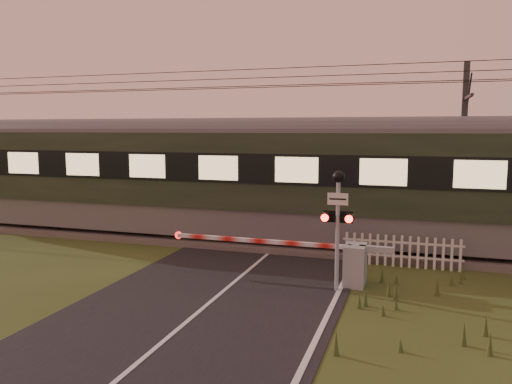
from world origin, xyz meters
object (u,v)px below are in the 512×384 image
(crossing_signal, at_px, (338,209))
(boom_gate, at_px, (345,262))
(catenary_mast, at_px, (463,150))
(picket_fence, at_px, (402,251))

(crossing_signal, bearing_deg, boom_gate, 79.47)
(boom_gate, height_order, catenary_mast, catenary_mast)
(boom_gate, bearing_deg, picket_fence, 57.49)
(boom_gate, distance_m, crossing_signal, 1.62)
(crossing_signal, xyz_separation_m, catenary_mast, (3.35, 6.90, 1.23))
(boom_gate, bearing_deg, catenary_mast, 62.69)
(picket_fence, relative_size, catenary_mast, 0.54)
(picket_fence, height_order, catenary_mast, catenary_mast)
(picket_fence, bearing_deg, catenary_mast, 65.62)
(boom_gate, distance_m, picket_fence, 2.54)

